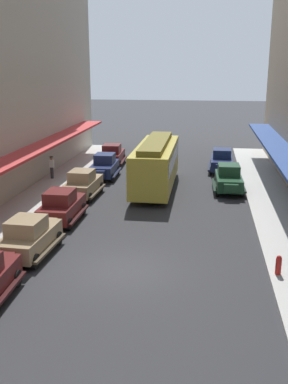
# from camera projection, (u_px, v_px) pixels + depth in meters

# --- Properties ---
(ground_plane) EXTENTS (200.00, 200.00, 0.00)m
(ground_plane) POSITION_uv_depth(u_px,v_px,m) (125.00, 270.00, 19.27)
(ground_plane) COLOR #2D2D30
(parked_car_1) EXTENTS (2.24, 4.30, 1.84)m
(parked_car_1) POSITION_uv_depth(u_px,v_px,m) (104.00, 166.00, 35.00)
(parked_car_1) COLOR #19234C
(parked_car_1) RESTS_ON ground
(parked_car_2) EXTENTS (2.15, 4.26, 1.84)m
(parked_car_2) POSITION_uv_depth(u_px,v_px,m) (62.00, 205.00, 25.06)
(parked_car_2) COLOR #591919
(parked_car_2) RESTS_ON ground
(parked_car_3) EXTENTS (2.29, 4.31, 1.84)m
(parked_car_3) POSITION_uv_depth(u_px,v_px,m) (29.00, 236.00, 20.55)
(parked_car_3) COLOR #997F5B
(parked_car_3) RESTS_ON ground
(parked_car_4) EXTENTS (2.25, 4.30, 1.84)m
(parked_car_4) POSITION_uv_depth(u_px,v_px,m) (83.00, 183.00, 29.83)
(parked_car_4) COLOR #997F5B
(parked_car_4) RESTS_ON ground
(parked_car_5) EXTENTS (2.30, 4.32, 1.84)m
(parked_car_5) POSITION_uv_depth(u_px,v_px,m) (112.00, 154.00, 39.57)
(parked_car_5) COLOR #591919
(parked_car_5) RESTS_ON ground
(parked_car_6) EXTENTS (2.21, 4.29, 1.84)m
(parked_car_6) POSITION_uv_depth(u_px,v_px,m) (222.00, 160.00, 37.04)
(parked_car_6) COLOR #19234C
(parked_car_6) RESTS_ON ground
(parked_car_7) EXTENTS (2.25, 4.30, 1.84)m
(parked_car_7) POSITION_uv_depth(u_px,v_px,m) (229.00, 178.00, 31.19)
(parked_car_7) COLOR #193D23
(parked_car_7) RESTS_ON ground
(streetcar) EXTENTS (2.55, 9.61, 3.46)m
(streetcar) POSITION_uv_depth(u_px,v_px,m) (156.00, 162.00, 31.54)
(streetcar) COLOR gold
(streetcar) RESTS_ON ground
(fire_hydrant) EXTENTS (0.24, 0.24, 0.82)m
(fire_hydrant) POSITION_uv_depth(u_px,v_px,m) (279.00, 265.00, 18.46)
(fire_hydrant) COLOR #B21E19
(fire_hydrant) RESTS_ON sidewalk_right
(pedestrian_1) EXTENTS (0.36, 0.28, 1.67)m
(pedestrian_1) POSITION_uv_depth(u_px,v_px,m) (52.00, 167.00, 34.21)
(pedestrian_1) COLOR #2D2D33
(pedestrian_1) RESTS_ON sidewalk_left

